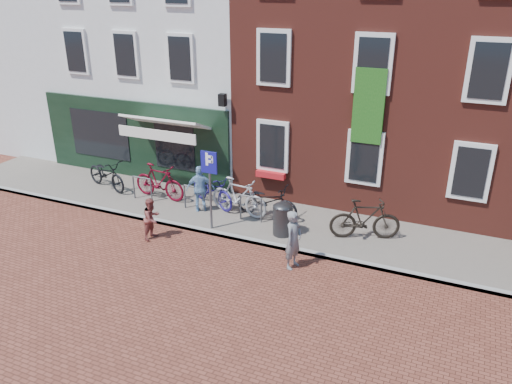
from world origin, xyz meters
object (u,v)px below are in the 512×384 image
at_px(bicycle_3, 239,197).
at_px(bicycle_4, 267,201).
at_px(bicycle_1, 159,182).
at_px(bicycle_2, 212,189).
at_px(bicycle_0, 106,174).
at_px(boy, 152,218).
at_px(litter_bin, 283,217).
at_px(bicycle_5, 365,219).
at_px(parking_sign, 210,177).
at_px(woman, 294,240).
at_px(cafe_person, 200,189).

xyz_separation_m(bicycle_3, bicycle_4, (0.88, 0.18, -0.06)).
relative_size(bicycle_1, bicycle_2, 0.97).
distance_m(bicycle_2, bicycle_3, 1.15).
xyz_separation_m(bicycle_0, bicycle_4, (6.12, 0.08, 0.00)).
distance_m(boy, bicycle_1, 2.70).
relative_size(litter_bin, bicycle_1, 0.53).
xyz_separation_m(boy, bicycle_0, (-3.54, 2.37, 0.02)).
relative_size(bicycle_3, bicycle_5, 1.00).
bearing_deg(bicycle_4, parking_sign, 142.26).
relative_size(bicycle_2, bicycle_3, 1.03).
bearing_deg(bicycle_2, bicycle_4, -68.57).
height_order(bicycle_0, bicycle_2, same).
xyz_separation_m(woman, bicycle_4, (-1.71, 2.34, -0.16)).
bearing_deg(bicycle_3, litter_bin, -104.99).
height_order(litter_bin, bicycle_4, bicycle_4).
xyz_separation_m(woman, bicycle_2, (-3.69, 2.48, -0.16)).
xyz_separation_m(cafe_person, bicycle_5, (5.22, 0.22, -0.16)).
bearing_deg(woman, bicycle_0, 86.34).
bearing_deg(bicycle_0, parking_sign, -87.18).
height_order(cafe_person, bicycle_5, cafe_person).
distance_m(bicycle_0, bicycle_1, 2.23).
bearing_deg(bicycle_1, bicycle_2, -77.94).
distance_m(litter_bin, bicycle_1, 4.83).
distance_m(parking_sign, bicycle_5, 4.61).
relative_size(litter_bin, bicycle_3, 0.53).
relative_size(litter_bin, bicycle_4, 0.51).
xyz_separation_m(boy, bicycle_1, (-1.31, 2.36, 0.08)).
bearing_deg(bicycle_2, bicycle_0, 118.52).
bearing_deg(bicycle_5, cafe_person, 71.83).
distance_m(woman, bicycle_0, 8.15).
xyz_separation_m(bicycle_4, bicycle_5, (3.11, -0.21, 0.06)).
bearing_deg(bicycle_1, bicycle_4, -83.53).
distance_m(bicycle_0, bicycle_4, 6.12).
xyz_separation_m(woman, bicycle_3, (-2.59, 2.17, -0.10)).
relative_size(boy, bicycle_5, 0.62).
bearing_deg(bicycle_4, cafe_person, 104.53).
bearing_deg(bicycle_4, boy, 136.57).
bearing_deg(bicycle_1, litter_bin, -94.47).
xyz_separation_m(litter_bin, bicycle_5, (2.24, 0.69, 0.06)).
bearing_deg(litter_bin, bicycle_0, 173.37).
bearing_deg(cafe_person, bicycle_2, -129.74).
bearing_deg(bicycle_2, cafe_person, -166.79).
xyz_separation_m(litter_bin, bicycle_3, (-1.75, 0.72, 0.06)).
bearing_deg(bicycle_1, cafe_person, -95.47).
distance_m(boy, bicycle_5, 6.12).
distance_m(litter_bin, bicycle_2, 3.04).
xyz_separation_m(litter_bin, bicycle_1, (-4.77, 0.80, 0.06)).
bearing_deg(bicycle_3, bicycle_1, 95.71).
height_order(cafe_person, bicycle_2, cafe_person).
xyz_separation_m(cafe_person, bicycle_0, (-4.01, 0.34, -0.22)).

